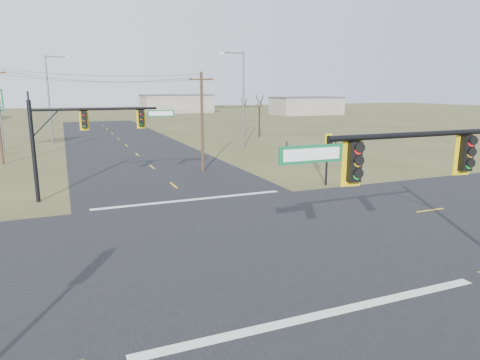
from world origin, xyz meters
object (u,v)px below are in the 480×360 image
mast_arm_far (89,127)px  streetlight_a (242,95)px  bare_tree_d (244,103)px  streetlight_c (51,95)px  bare_tree_c (259,101)px  utility_pole_near (202,121)px  mast_arm_near (463,168)px  pedestal_signal_ne (329,147)px

mast_arm_far → streetlight_a: size_ratio=0.80×
streetlight_a → bare_tree_d: size_ratio=1.83×
mast_arm_far → streetlight_a: (17.88, 18.09, 1.69)m
mast_arm_far → streetlight_c: streetlight_c is taller
bare_tree_c → mast_arm_far: bearing=-131.6°
utility_pole_near → streetlight_a: (8.80, 12.69, 1.89)m
mast_arm_near → mast_arm_far: (-9.40, 19.33, -0.02)m
pedestal_signal_ne → streetlight_a: streetlight_a is taller
utility_pole_near → streetlight_c: (-11.68, 25.02, 1.84)m
streetlight_a → bare_tree_d: bearing=89.9°
mast_arm_far → streetlight_a: 25.49m
streetlight_c → pedestal_signal_ne: bearing=-49.8°
bare_tree_c → streetlight_a: bearing=-125.1°
bare_tree_c → utility_pole_near: bearing=-124.9°
streetlight_a → streetlight_c: 23.90m
utility_pole_near → streetlight_a: 15.56m
streetlight_c → streetlight_a: bearing=-19.8°
pedestal_signal_ne → streetlight_c: streetlight_c is taller
pedestal_signal_ne → streetlight_c: size_ratio=0.34×
mast_arm_near → streetlight_a: size_ratio=0.94×
utility_pole_near → bare_tree_d: bearing=60.2°
mast_arm_far → mast_arm_near: bearing=-63.1°
utility_pole_near → streetlight_c: 27.67m
utility_pole_near → streetlight_c: streetlight_c is taller
mast_arm_near → streetlight_c: 51.19m
utility_pole_near → bare_tree_c: (15.60, 22.37, 0.87)m
utility_pole_near → pedestal_signal_ne: bearing=-50.9°
pedestal_signal_ne → bare_tree_d: (7.60, 33.36, 2.06)m
bare_tree_d → streetlight_c: bearing=-179.9°
mast_arm_far → streetlight_c: (-2.60, 30.41, 1.63)m
pedestal_signal_ne → utility_pole_near: utility_pole_near is taller
mast_arm_near → mast_arm_far: bearing=126.4°
mast_arm_near → bare_tree_c: bearing=82.5°
mast_arm_far → pedestal_signal_ne: 16.17m
bare_tree_c → pedestal_signal_ne: bearing=-106.1°
mast_arm_far → pedestal_signal_ne: mast_arm_far is taller
streetlight_c → bare_tree_d: size_ratio=1.81×
pedestal_signal_ne → streetlight_a: 21.36m
utility_pole_near → bare_tree_c: bearing=55.1°
mast_arm_far → utility_pole_near: 10.57m
mast_arm_far → bare_tree_d: bearing=53.4°
streetlight_c → bare_tree_d: 26.05m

